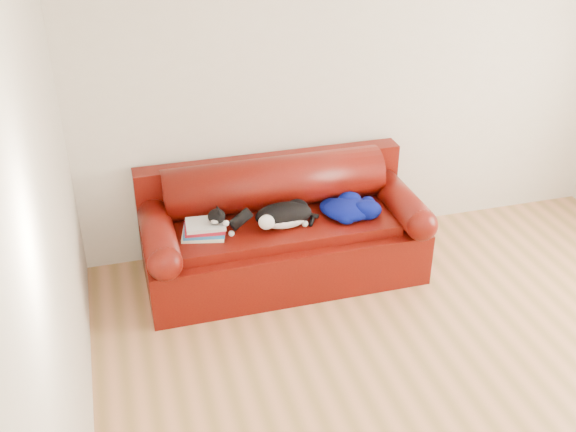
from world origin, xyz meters
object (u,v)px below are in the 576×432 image
sofa_base (283,248)px  book_stack (204,229)px  cat (283,216)px  blanket (349,208)px

sofa_base → book_stack: book_stack is taller
book_stack → cat: bearing=-3.0°
sofa_base → blanket: 0.60m
blanket → book_stack: bearing=179.7°
sofa_base → cat: (-0.02, -0.11, 0.35)m
sofa_base → cat: bearing=-103.0°
sofa_base → cat: 0.36m
book_stack → cat: cat is taller
sofa_base → book_stack: size_ratio=6.05×
cat → blanket: bearing=-16.4°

